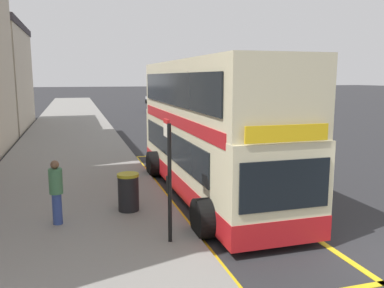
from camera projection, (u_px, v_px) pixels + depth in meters
name	position (u px, v px, depth m)	size (l,w,h in m)	color
ground_plane	(147.00, 118.00, 38.35)	(260.00, 260.00, 0.00)	#28282B
pavement_near	(72.00, 119.00, 36.38)	(6.00, 76.00, 0.14)	gray
double_decker_bus	(209.00, 133.00, 13.11)	(3.16, 10.06, 4.40)	beige
bus_bay_markings	(205.00, 192.00, 13.51)	(2.86, 13.60, 0.01)	gold
bus_stop_sign	(169.00, 171.00, 8.94)	(0.09, 0.51, 2.80)	black
parked_car_white_across	(154.00, 98.00, 58.27)	(2.09, 4.20, 1.62)	silver
parked_car_navy_ahead	(160.00, 105.00, 44.58)	(2.09, 4.20, 1.62)	navy
pedestrian_waiting_near_sign	(56.00, 190.00, 10.08)	(0.34, 0.34, 1.67)	#33478C
litter_bin	(128.00, 192.00, 11.19)	(0.62, 0.62, 1.07)	black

